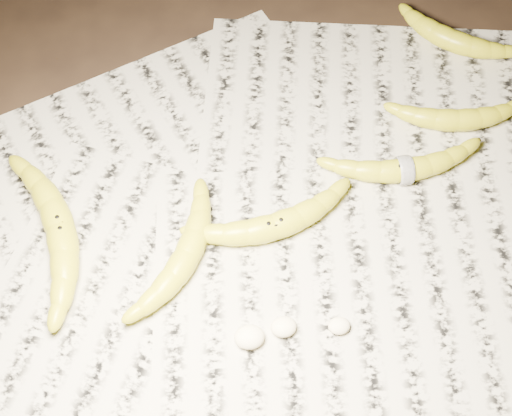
{
  "coord_description": "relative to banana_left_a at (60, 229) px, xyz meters",
  "views": [
    {
      "loc": [
        -0.09,
        -0.46,
        0.87
      ],
      "look_at": [
        -0.03,
        0.01,
        0.05
      ],
      "focal_mm": 50.0,
      "sensor_mm": 36.0,
      "label": 1
    }
  ],
  "objects": [
    {
      "name": "ground",
      "position": [
        0.29,
        -0.03,
        -0.03
      ],
      "size": [
        3.0,
        3.0,
        0.0
      ],
      "primitive_type": "plane",
      "color": "black",
      "rests_on": "ground"
    },
    {
      "name": "banana_upper_b",
      "position": [
        0.62,
        0.26,
        -0.0
      ],
      "size": [
        0.17,
        0.15,
        0.04
      ],
      "primitive_type": null,
      "rotation": [
        0.0,
        0.0,
        -0.66
      ],
      "color": "yellow",
      "rests_on": "newspaper_patch"
    },
    {
      "name": "banana_taped",
      "position": [
        0.48,
        0.03,
        -0.0
      ],
      "size": [
        0.21,
        0.06,
        0.03
      ],
      "primitive_type": null,
      "rotation": [
        0.0,
        0.0,
        0.0
      ],
      "color": "yellow",
      "rests_on": "newspaper_patch"
    },
    {
      "name": "newspaper_patch",
      "position": [
        0.28,
        -0.01,
        -0.03
      ],
      "size": [
        0.9,
        0.7,
        0.01
      ],
      "primitive_type": "cube",
      "color": "#B7B29D",
      "rests_on": "ground"
    },
    {
      "name": "flesh_chunk_b",
      "position": [
        0.28,
        -0.17,
        -0.01
      ],
      "size": [
        0.03,
        0.03,
        0.02
      ],
      "primitive_type": "ellipsoid",
      "color": "beige",
      "rests_on": "newspaper_patch"
    },
    {
      "name": "banana_left_a",
      "position": [
        0.0,
        0.0,
        0.0
      ],
      "size": [
        0.12,
        0.25,
        0.04
      ],
      "primitive_type": null,
      "rotation": [
        0.0,
        0.0,
        1.78
      ],
      "color": "yellow",
      "rests_on": "newspaper_patch"
    },
    {
      "name": "flesh_chunk_c",
      "position": [
        0.35,
        -0.18,
        -0.01
      ],
      "size": [
        0.03,
        0.02,
        0.02
      ],
      "primitive_type": "ellipsoid",
      "color": "beige",
      "rests_on": "newspaper_patch"
    },
    {
      "name": "measuring_tape",
      "position": [
        0.48,
        0.03,
        -0.0
      ],
      "size": [
        0.0,
        0.04,
        0.04
      ],
      "primitive_type": "torus",
      "rotation": [
        0.0,
        1.57,
        0.0
      ],
      "color": "white",
      "rests_on": "newspaper_patch"
    },
    {
      "name": "flesh_chunk_a",
      "position": [
        0.23,
        -0.18,
        -0.01
      ],
      "size": [
        0.04,
        0.03,
        0.02
      ],
      "primitive_type": "ellipsoid",
      "color": "beige",
      "rests_on": "newspaper_patch"
    },
    {
      "name": "banana_center",
      "position": [
        0.29,
        -0.03,
        -0.0
      ],
      "size": [
        0.22,
        0.1,
        0.04
      ],
      "primitive_type": null,
      "rotation": [
        0.0,
        0.0,
        0.19
      ],
      "color": "yellow",
      "rests_on": "newspaper_patch"
    },
    {
      "name": "banana_left_b",
      "position": [
        0.17,
        -0.06,
        -0.0
      ],
      "size": [
        0.15,
        0.2,
        0.04
      ],
      "primitive_type": null,
      "rotation": [
        0.0,
        0.0,
        1.03
      ],
      "color": "yellow",
      "rests_on": "newspaper_patch"
    },
    {
      "name": "banana_upper_a",
      "position": [
        0.58,
        0.11,
        -0.0
      ],
      "size": [
        0.18,
        0.08,
        0.03
      ],
      "primitive_type": null,
      "rotation": [
        0.0,
        0.0,
        -0.12
      ],
      "color": "yellow",
      "rests_on": "newspaper_patch"
    }
  ]
}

